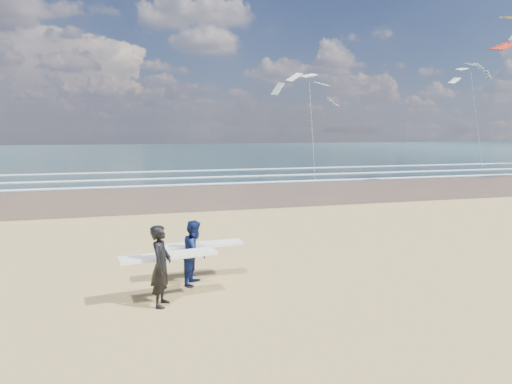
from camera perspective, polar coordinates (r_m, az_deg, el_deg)
name	(u,v)px	position (r m, az deg, el deg)	size (l,w,h in m)	color
wet_sand_strip	(434,185)	(34.55, 21.37, 0.78)	(220.00, 12.00, 0.01)	#4E3A2A
ocean	(245,151)	(84.03, -1.42, 5.09)	(220.00, 100.00, 0.02)	#172E33
foam_breakers	(363,172)	(42.98, 13.25, 2.43)	(220.00, 11.70, 0.05)	white
surfer_near	(162,264)	(10.38, -11.66, -8.86)	(2.25, 1.15, 1.82)	black
surfer_far	(196,251)	(11.71, -7.56, -7.38)	(2.22, 1.15, 1.63)	#0C1948
kite_1	(311,112)	(37.86, 6.90, 9.92)	(5.91, 4.75, 9.57)	slate
kite_5	(475,105)	(56.82, 25.68, 9.74)	(5.33, 4.69, 12.33)	slate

